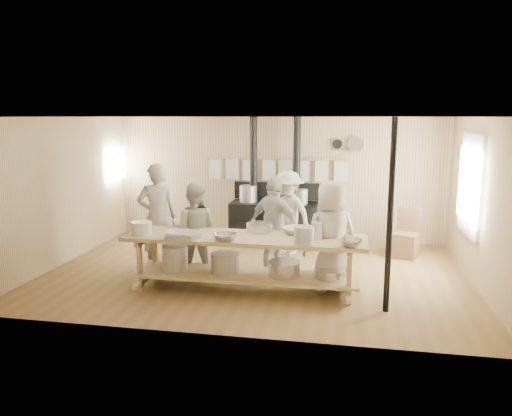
% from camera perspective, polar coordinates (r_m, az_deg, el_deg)
% --- Properties ---
extents(ground, '(7.00, 7.00, 0.00)m').
position_cam_1_polar(ground, '(8.52, -0.04, -7.38)').
color(ground, brown).
rests_on(ground, ground).
extents(room_shell, '(7.00, 7.00, 7.00)m').
position_cam_1_polar(room_shell, '(8.17, -0.04, 3.52)').
color(room_shell, tan).
rests_on(room_shell, ground).
extents(window_right, '(0.09, 1.50, 1.65)m').
position_cam_1_polar(window_right, '(8.87, 23.37, 2.41)').
color(window_right, beige).
rests_on(window_right, ground).
extents(left_opening, '(0.00, 0.90, 0.90)m').
position_cam_1_polar(left_opening, '(11.18, -15.79, 4.87)').
color(left_opening, white).
rests_on(left_opening, ground).
extents(stove, '(1.90, 0.75, 2.60)m').
position_cam_1_polar(stove, '(10.41, 2.07, -1.13)').
color(stove, black).
rests_on(stove, ground).
extents(towel_rail, '(3.00, 0.04, 0.47)m').
position_cam_1_polar(towel_rail, '(10.54, 2.37, 4.68)').
color(towel_rail, tan).
rests_on(towel_rail, ground).
extents(back_wall_shelf, '(0.63, 0.14, 0.32)m').
position_cam_1_polar(back_wall_shelf, '(10.43, 10.46, 6.94)').
color(back_wall_shelf, tan).
rests_on(back_wall_shelf, ground).
extents(prep_table, '(3.60, 0.90, 0.85)m').
position_cam_1_polar(prep_table, '(7.53, -1.37, -5.66)').
color(prep_table, tan).
rests_on(prep_table, ground).
extents(support_post, '(0.08, 0.08, 2.60)m').
position_cam_1_polar(support_post, '(6.78, 15.07, -1.05)').
color(support_post, black).
rests_on(support_post, ground).
extents(cook_far_left, '(0.79, 0.67, 1.85)m').
position_cam_1_polar(cook_far_left, '(8.63, -11.17, -1.01)').
color(cook_far_left, '#AFAD9B').
rests_on(cook_far_left, ground).
extents(cook_left, '(0.80, 0.65, 1.56)m').
position_cam_1_polar(cook_left, '(8.21, -7.05, -2.50)').
color(cook_left, '#AFAD9B').
rests_on(cook_left, ground).
extents(cook_center, '(0.97, 0.82, 1.68)m').
position_cam_1_polar(cook_center, '(7.55, 8.57, -3.23)').
color(cook_center, '#AFAD9B').
rests_on(cook_center, ground).
extents(cook_right, '(1.05, 0.80, 1.66)m').
position_cam_1_polar(cook_right, '(8.18, 2.16, -2.12)').
color(cook_right, '#AFAD9B').
rests_on(cook_right, ground).
extents(cook_by_window, '(1.20, 1.06, 1.61)m').
position_cam_1_polar(cook_by_window, '(9.41, 3.64, -0.63)').
color(cook_by_window, '#AFAD9B').
rests_on(cook_by_window, ground).
extents(chair, '(0.56, 0.56, 0.92)m').
position_cam_1_polar(chair, '(9.77, 16.71, -3.84)').
color(chair, brown).
rests_on(chair, ground).
extents(bowl_white_a, '(0.52, 0.52, 0.10)m').
position_cam_1_polar(bowl_white_a, '(7.38, -8.88, -3.07)').
color(bowl_white_a, silver).
rests_on(bowl_white_a, prep_table).
extents(bowl_steel_a, '(0.49, 0.49, 0.11)m').
position_cam_1_polar(bowl_steel_a, '(7.17, -3.62, -3.33)').
color(bowl_steel_a, silver).
rests_on(bowl_steel_a, prep_table).
extents(bowl_white_b, '(0.54, 0.54, 0.09)m').
position_cam_1_polar(bowl_white_b, '(7.62, 4.43, -2.56)').
color(bowl_white_b, silver).
rests_on(bowl_white_b, prep_table).
extents(bowl_steel_b, '(0.39, 0.39, 0.10)m').
position_cam_1_polar(bowl_steel_b, '(6.96, 10.73, -3.94)').
color(bowl_steel_b, silver).
rests_on(bowl_steel_b, prep_table).
extents(roasting_pan, '(0.48, 0.38, 0.09)m').
position_cam_1_polar(roasting_pan, '(7.34, -8.22, -3.15)').
color(roasting_pan, '#B2B2B7').
rests_on(roasting_pan, prep_table).
extents(mixing_bowl_large, '(0.49, 0.49, 0.13)m').
position_cam_1_polar(mixing_bowl_large, '(7.71, 0.41, -2.24)').
color(mixing_bowl_large, silver).
rests_on(mixing_bowl_large, prep_table).
extents(bucket_galv, '(0.33, 0.33, 0.25)m').
position_cam_1_polar(bucket_galv, '(6.96, 5.52, -3.15)').
color(bucket_galv, gray).
rests_on(bucket_galv, prep_table).
extents(deep_bowl_enamel, '(0.34, 0.34, 0.19)m').
position_cam_1_polar(deep_bowl_enamel, '(7.72, -12.93, -2.25)').
color(deep_bowl_enamel, silver).
rests_on(deep_bowl_enamel, prep_table).
extents(pitcher, '(0.19, 0.19, 0.25)m').
position_cam_1_polar(pitcher, '(7.31, 6.97, -2.57)').
color(pitcher, silver).
rests_on(pitcher, prep_table).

